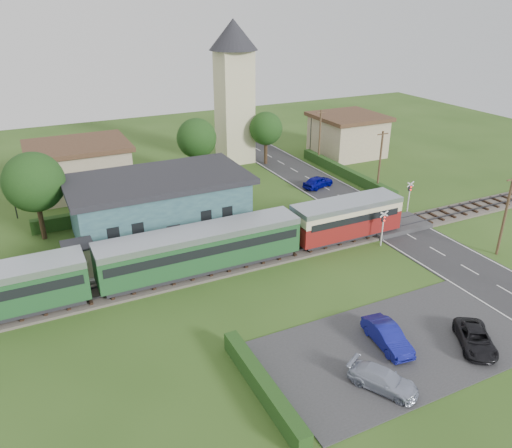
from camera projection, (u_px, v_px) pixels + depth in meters
name	position (u px, v px, depth m)	size (l,w,h in m)	color
ground	(316.00, 259.00, 41.53)	(120.00, 120.00, 0.00)	#2D4C19
railway_track	(304.00, 248.00, 43.12)	(76.00, 3.20, 0.49)	#4C443D
road	(409.00, 236.00, 45.50)	(6.00, 70.00, 0.05)	#28282B
car_park	(399.00, 346.00, 31.10)	(17.00, 9.00, 0.08)	#333335
crossing_deck	(395.00, 225.00, 47.06)	(6.20, 3.40, 0.45)	#333335
platform	(181.00, 255.00, 41.71)	(30.00, 3.00, 0.45)	gray
equipment_hut	(79.00, 259.00, 37.89)	(2.30, 2.30, 2.55)	beige
station_building	(160.00, 204.00, 45.42)	(16.00, 9.00, 5.30)	#2D5261
train	(161.00, 257.00, 37.28)	(43.20, 2.90, 3.40)	#232328
church_tower	(234.00, 82.00, 62.19)	(6.00, 6.00, 17.60)	beige
house_west	(80.00, 167.00, 54.85)	(10.80, 8.80, 5.50)	tan
house_east	(347.00, 134.00, 67.97)	(8.80, 8.80, 5.50)	tan
hedge_carpark	(263.00, 386.00, 27.08)	(0.80, 9.00, 1.20)	#193814
hedge_roadside	(345.00, 173.00, 60.03)	(0.80, 18.00, 1.20)	#193814
hedge_station	(149.00, 207.00, 49.96)	(22.00, 0.80, 1.30)	#193814
tree_a	(34.00, 182.00, 42.78)	(5.20, 5.20, 8.00)	#332316
tree_b	(197.00, 138.00, 57.47)	(4.60, 4.60, 7.34)	#332316
tree_c	(266.00, 129.00, 63.24)	(4.20, 4.20, 6.78)	#332316
utility_pole_b	(505.00, 215.00, 40.77)	(1.40, 0.22, 7.00)	#473321
utility_pole_c	(380.00, 162.00, 53.86)	(1.40, 0.22, 7.00)	#473321
utility_pole_d	(320.00, 137.00, 63.68)	(1.40, 0.22, 7.00)	#473321
crossing_signal_near	(383.00, 223.00, 42.86)	(0.84, 0.28, 3.28)	silver
crossing_signal_far	(410.00, 192.00, 49.65)	(0.84, 0.28, 3.28)	silver
streetlamp_west	(11.00, 189.00, 47.87)	(0.30, 0.30, 5.15)	#3F3F47
streetlamp_east	(311.00, 131.00, 68.73)	(0.30, 0.30, 5.15)	#3F3F47
car_on_road	(318.00, 182.00, 56.70)	(1.59, 3.96, 1.35)	#060784
car_park_blue	(387.00, 336.00, 30.83)	(1.43, 4.10, 1.35)	navy
car_park_silver	(383.00, 380.00, 27.47)	(1.60, 3.93, 1.14)	#A2A9BF
car_park_dark	(475.00, 339.00, 30.76)	(1.88, 4.08, 1.13)	black
pedestrian_near	(244.00, 233.00, 42.80)	(0.69, 0.45, 1.89)	gray
pedestrian_far	(97.00, 259.00, 38.70)	(0.84, 0.65, 1.72)	gray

